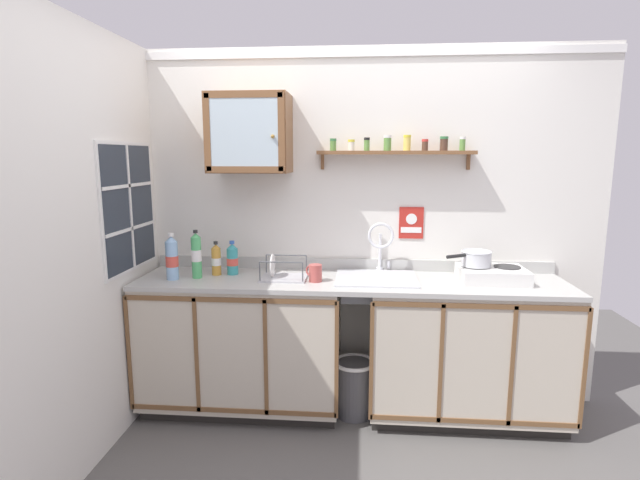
{
  "coord_description": "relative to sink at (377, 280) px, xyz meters",
  "views": [
    {
      "loc": [
        0.06,
        -2.6,
        1.71
      ],
      "look_at": [
        -0.2,
        0.56,
        1.16
      ],
      "focal_mm": 27.23,
      "sensor_mm": 36.0,
      "label": 1
    }
  ],
  "objects": [
    {
      "name": "wall_cabinet",
      "position": [
        -0.83,
        0.08,
        0.94
      ],
      "size": [
        0.52,
        0.35,
        0.5
      ],
      "color": "brown"
    },
    {
      "name": "floor",
      "position": [
        -0.17,
        -0.49,
        -0.91
      ],
      "size": [
        5.79,
        5.79,
        0.0
      ],
      "primitive_type": "plane",
      "color": "#565451",
      "rests_on": "ground"
    },
    {
      "name": "lower_cabinet_run_right",
      "position": [
        0.59,
        -0.04,
        -0.46
      ],
      "size": [
        1.26,
        0.57,
        0.89
      ],
      "color": "black",
      "rests_on": "ground"
    },
    {
      "name": "mug",
      "position": [
        -0.39,
        -0.11,
        0.07
      ],
      "size": [
        0.11,
        0.1,
        0.11
      ],
      "color": "#B24C47",
      "rests_on": "countertop"
    },
    {
      "name": "dish_rack",
      "position": [
        -0.61,
        -0.06,
        0.04
      ],
      "size": [
        0.29,
        0.24,
        0.16
      ],
      "color": "#B2B2B7",
      "rests_on": "countertop"
    },
    {
      "name": "backsplash",
      "position": [
        -0.17,
        0.23,
        0.05
      ],
      "size": [
        2.75,
        0.02,
        0.08
      ],
      "primitive_type": "cube",
      "color": "#B2B2AD",
      "rests_on": "countertop"
    },
    {
      "name": "countertop",
      "position": [
        -0.17,
        -0.04,
        -0.0
      ],
      "size": [
        2.75,
        0.59,
        0.03
      ],
      "primitive_type": "cube",
      "color": "#B2B2AD",
      "rests_on": "lower_cabinet_run"
    },
    {
      "name": "bottle_juice_amber_2",
      "position": [
        -1.07,
        0.01,
        0.11
      ],
      "size": [
        0.06,
        0.06,
        0.23
      ],
      "color": "gold",
      "rests_on": "countertop"
    },
    {
      "name": "bottle_detergent_teal_0",
      "position": [
        -0.96,
        0.03,
        0.11
      ],
      "size": [
        0.08,
        0.08,
        0.23
      ],
      "color": "teal",
      "rests_on": "countertop"
    },
    {
      "name": "warning_sign",
      "position": [
        0.24,
        0.23,
        0.35
      ],
      "size": [
        0.16,
        0.01,
        0.22
      ],
      "color": "#B2261E"
    },
    {
      "name": "bottle_water_blue_3",
      "position": [
        -1.31,
        -0.13,
        0.15
      ],
      "size": [
        0.08,
        0.08,
        0.3
      ],
      "color": "#8CB7E0",
      "rests_on": "countertop"
    },
    {
      "name": "sink",
      "position": [
        0.0,
        0.0,
        0.0
      ],
      "size": [
        0.52,
        0.48,
        0.46
      ],
      "color": "silver",
      "rests_on": "countertop"
    },
    {
      "name": "hot_plate_stove",
      "position": [
        0.73,
        -0.01,
        0.06
      ],
      "size": [
        0.41,
        0.32,
        0.09
      ],
      "color": "silver",
      "rests_on": "countertop"
    },
    {
      "name": "trash_bin",
      "position": [
        -0.14,
        -0.07,
        -0.71
      ],
      "size": [
        0.28,
        0.28,
        0.38
      ],
      "color": "#4C4C51",
      "rests_on": "ground"
    },
    {
      "name": "lower_cabinet_run",
      "position": [
        -0.89,
        -0.04,
        -0.46
      ],
      "size": [
        1.33,
        0.57,
        0.89
      ],
      "color": "black",
      "rests_on": "ground"
    },
    {
      "name": "back_wall",
      "position": [
        -0.17,
        0.26,
        0.31
      ],
      "size": [
        3.39,
        0.07,
        2.42
      ],
      "color": "silver",
      "rests_on": "ground"
    },
    {
      "name": "saucepan",
      "position": [
        0.63,
        0.01,
        0.16
      ],
      "size": [
        0.31,
        0.22,
        0.1
      ],
      "color": "silver",
      "rests_on": "hot_plate_stove"
    },
    {
      "name": "spice_shelf",
      "position": [
        0.12,
        0.17,
        0.83
      ],
      "size": [
        1.03,
        0.14,
        0.22
      ],
      "color": "brown"
    },
    {
      "name": "bottle_soda_green_1",
      "position": [
        -1.17,
        -0.08,
        0.16
      ],
      "size": [
        0.07,
        0.07,
        0.32
      ],
      "color": "#4CB266",
      "rests_on": "countertop"
    },
    {
      "name": "side_wall_left",
      "position": [
        -1.59,
        -0.72,
        0.3
      ],
      "size": [
        0.05,
        3.52,
        2.42
      ],
      "primitive_type": "cube",
      "color": "silver",
      "rests_on": "ground"
    },
    {
      "name": "window",
      "position": [
        -1.56,
        -0.17,
        0.48
      ],
      "size": [
        0.03,
        0.68,
        0.81
      ],
      "color": "#262D38"
    }
  ]
}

